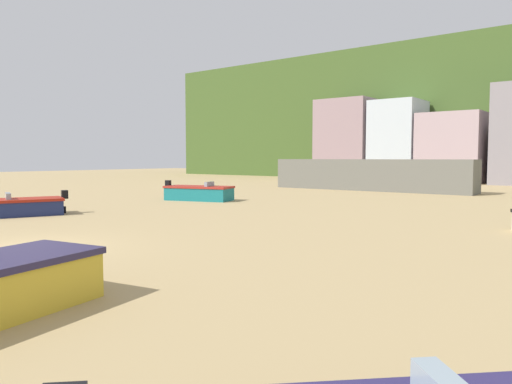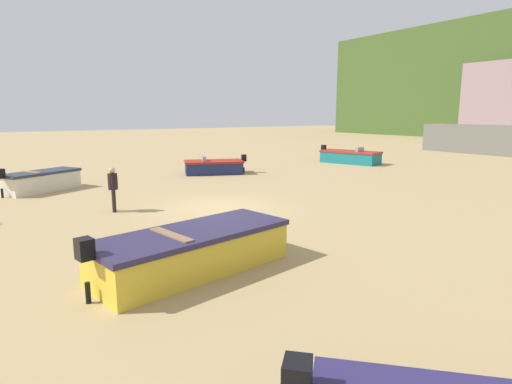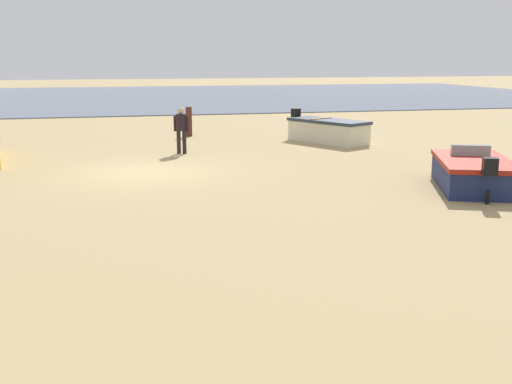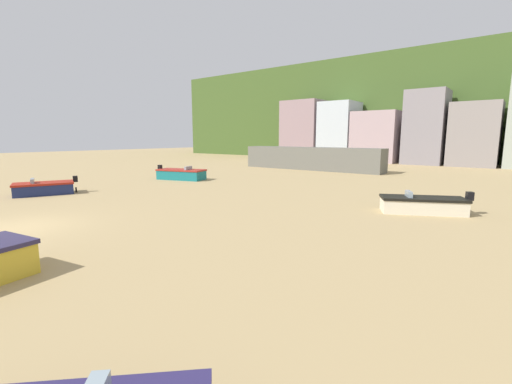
{
  "view_description": "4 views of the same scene",
  "coord_description": "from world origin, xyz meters",
  "px_view_note": "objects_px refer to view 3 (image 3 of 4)",
  "views": [
    {
      "loc": [
        13.63,
        -6.66,
        2.62
      ],
      "look_at": [
        0.26,
        10.59,
        1.08
      ],
      "focal_mm": 34.03,
      "sensor_mm": 36.0,
      "label": 1
    },
    {
      "loc": [
        13.74,
        -7.51,
        3.52
      ],
      "look_at": [
        2.57,
        -0.03,
        1.0
      ],
      "focal_mm": 29.55,
      "sensor_mm": 36.0,
      "label": 2
    },
    {
      "loc": [
        0.94,
        18.34,
        3.37
      ],
      "look_at": [
        -2.11,
        5.5,
        0.49
      ],
      "focal_mm": 43.6,
      "sensor_mm": 36.0,
      "label": 3
    },
    {
      "loc": [
        15.87,
        -4.74,
        3.63
      ],
      "look_at": [
        5.27,
        8.95,
        0.87
      ],
      "focal_mm": 24.18,
      "sensor_mm": 36.0,
      "label": 4
    }
  ],
  "objects_px": {
    "mooring_post_near_water": "(189,122)",
    "beach_walker_distant": "(181,127)",
    "boat_navy_0": "(473,173)",
    "boat_cream_4": "(328,131)"
  },
  "relations": [
    {
      "from": "mooring_post_near_water",
      "to": "beach_walker_distant",
      "type": "xyz_separation_m",
      "value": [
        0.89,
        4.83,
        0.32
      ]
    },
    {
      "from": "boat_navy_0",
      "to": "mooring_post_near_water",
      "type": "xyz_separation_m",
      "value": [
        5.82,
        -12.51,
        0.23
      ]
    },
    {
      "from": "boat_navy_0",
      "to": "beach_walker_distant",
      "type": "xyz_separation_m",
      "value": [
        6.7,
        -7.68,
        0.55
      ]
    },
    {
      "from": "boat_navy_0",
      "to": "mooring_post_near_water",
      "type": "distance_m",
      "value": 13.79
    },
    {
      "from": "boat_navy_0",
      "to": "beach_walker_distant",
      "type": "bearing_deg",
      "value": 152.88
    },
    {
      "from": "boat_navy_0",
      "to": "boat_cream_4",
      "type": "bearing_deg",
      "value": 115.8
    },
    {
      "from": "boat_cream_4",
      "to": "mooring_post_near_water",
      "type": "height_order",
      "value": "mooring_post_near_water"
    },
    {
      "from": "mooring_post_near_water",
      "to": "beach_walker_distant",
      "type": "height_order",
      "value": "beach_walker_distant"
    },
    {
      "from": "boat_navy_0",
      "to": "boat_cream_4",
      "type": "distance_m",
      "value": 9.33
    },
    {
      "from": "boat_cream_4",
      "to": "mooring_post_near_water",
      "type": "relative_size",
      "value": 2.88
    }
  ]
}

